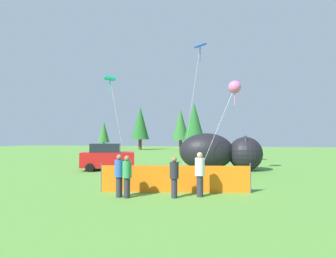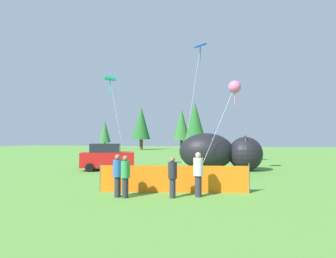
% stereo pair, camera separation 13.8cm
% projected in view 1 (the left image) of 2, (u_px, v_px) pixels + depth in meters
% --- Properties ---
extents(ground_plane, '(120.00, 120.00, 0.00)m').
position_uv_depth(ground_plane, '(165.00, 178.00, 15.81)').
color(ground_plane, '#548C38').
extents(parked_car, '(4.22, 2.95, 1.99)m').
position_uv_depth(parked_car, '(108.00, 157.00, 19.51)').
color(parked_car, red).
rests_on(parked_car, ground).
extents(folding_chair, '(0.61, 0.61, 0.85)m').
position_uv_depth(folding_chair, '(220.00, 174.00, 13.77)').
color(folding_chair, black).
rests_on(folding_chair, ground).
extents(inflatable_cat, '(6.21, 3.06, 2.76)m').
position_uv_depth(inflatable_cat, '(218.00, 153.00, 19.53)').
color(inflatable_cat, black).
rests_on(inflatable_cat, ground).
extents(safety_fence, '(6.49, 1.17, 1.29)m').
position_uv_depth(safety_fence, '(175.00, 179.00, 11.48)').
color(safety_fence, orange).
rests_on(safety_fence, ground).
extents(spectator_in_grey_shirt, '(0.39, 0.39, 1.81)m').
position_uv_depth(spectator_in_grey_shirt, '(200.00, 172.00, 10.68)').
color(spectator_in_grey_shirt, '#2D2D38').
rests_on(spectator_in_grey_shirt, ground).
extents(spectator_in_green_shirt, '(0.36, 0.36, 1.63)m').
position_uv_depth(spectator_in_green_shirt, '(174.00, 175.00, 10.47)').
color(spectator_in_green_shirt, '#2D2D38').
rests_on(spectator_in_green_shirt, ground).
extents(spectator_in_black_shirt, '(0.37, 0.37, 1.72)m').
position_uv_depth(spectator_in_black_shirt, '(119.00, 174.00, 10.61)').
color(spectator_in_black_shirt, '#2D2D38').
rests_on(spectator_in_black_shirt, ground).
extents(spectator_in_blue_shirt, '(0.37, 0.37, 1.68)m').
position_uv_depth(spectator_in_blue_shirt, '(127.00, 175.00, 10.48)').
color(spectator_in_blue_shirt, '#2D2D38').
rests_on(spectator_in_blue_shirt, ground).
extents(kite_pink_octopus, '(2.93, 2.11, 6.54)m').
position_uv_depth(kite_pink_octopus, '(235.00, 87.00, 18.88)').
color(kite_pink_octopus, silver).
rests_on(kite_pink_octopus, ground).
extents(kite_teal_diamond, '(1.85, 1.24, 7.36)m').
position_uv_depth(kite_teal_diamond, '(110.00, 80.00, 21.18)').
color(kite_teal_diamond, silver).
rests_on(kite_teal_diamond, ground).
extents(kite_blue_box, '(2.11, 1.06, 10.69)m').
position_uv_depth(kite_blue_box, '(200.00, 49.00, 22.47)').
color(kite_blue_box, silver).
rests_on(kite_blue_box, ground).
extents(horizon_tree_east, '(3.68, 3.68, 8.79)m').
position_uv_depth(horizon_tree_east, '(194.00, 121.00, 46.62)').
color(horizon_tree_east, brown).
rests_on(horizon_tree_east, ground).
extents(horizon_tree_west, '(2.60, 2.60, 6.20)m').
position_uv_depth(horizon_tree_west, '(104.00, 132.00, 58.33)').
color(horizon_tree_west, brown).
rests_on(horizon_tree_west, ground).
extents(horizon_tree_mid, '(3.50, 3.50, 8.35)m').
position_uv_depth(horizon_tree_mid, '(181.00, 125.00, 53.10)').
color(horizon_tree_mid, brown).
rests_on(horizon_tree_mid, ground).
extents(horizon_tree_northeast, '(3.75, 3.75, 8.96)m').
position_uv_depth(horizon_tree_northeast, '(140.00, 123.00, 54.42)').
color(horizon_tree_northeast, brown).
rests_on(horizon_tree_northeast, ground).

